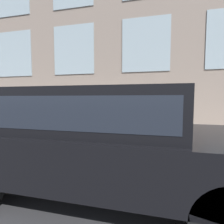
# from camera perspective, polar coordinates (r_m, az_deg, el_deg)

# --- Properties ---
(ground_plane) EXTENTS (80.00, 80.00, 0.00)m
(ground_plane) POSITION_cam_1_polar(r_m,az_deg,el_deg) (4.33, -11.46, -16.06)
(ground_plane) COLOR #2D2D30
(sidewalk) EXTENTS (2.80, 60.00, 0.12)m
(sidewalk) POSITION_cam_1_polar(r_m,az_deg,el_deg) (5.55, -5.16, -10.72)
(sidewalk) COLOR #A8A093
(sidewalk) RESTS_ON ground_plane
(building_facade) EXTENTS (0.33, 40.00, 8.02)m
(building_facade) POSITION_cam_1_polar(r_m,az_deg,el_deg) (7.29, -1.02, 24.55)
(building_facade) COLOR gray
(building_facade) RESTS_ON ground_plane
(fire_hydrant) EXTENTS (0.36, 0.47, 0.83)m
(fire_hydrant) POSITION_cam_1_polar(r_m,az_deg,el_deg) (4.64, -4.47, -7.52)
(fire_hydrant) COLOR gray
(fire_hydrant) RESTS_ON sidewalk
(person) EXTENTS (0.41, 0.27, 1.68)m
(person) POSITION_cam_1_polar(r_m,az_deg,el_deg) (4.85, 4.24, -0.05)
(person) COLOR #726651
(person) RESTS_ON sidewalk
(parked_car_black_near) EXTENTS (1.84, 4.87, 1.65)m
(parked_car_black_near) POSITION_cam_1_polar(r_m,az_deg,el_deg) (2.75, -3.72, -7.88)
(parked_car_black_near) COLOR black
(parked_car_black_near) RESTS_ON ground_plane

